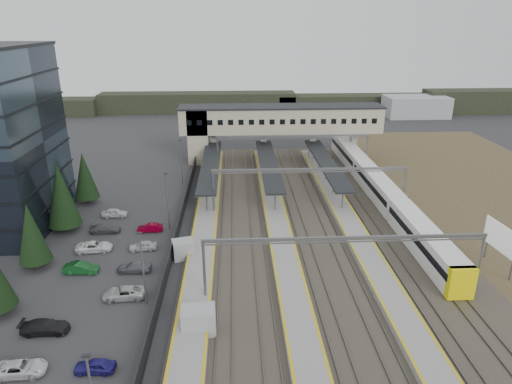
{
  "coord_description": "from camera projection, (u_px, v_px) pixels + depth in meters",
  "views": [
    {
      "loc": [
        1.28,
        -47.8,
        27.11
      ],
      "look_at": [
        4.16,
        13.12,
        4.0
      ],
      "focal_mm": 32.0,
      "sensor_mm": 36.0,
      "label": 1
    }
  ],
  "objects": [
    {
      "name": "ground",
      "position": [
        226.0,
        263.0,
        54.2
      ],
      "size": [
        220.0,
        220.0,
        0.0
      ],
      "primitive_type": "plane",
      "color": "#2B2B2D",
      "rests_on": "ground"
    },
    {
      "name": "conifer_row",
      "position": [
        15.0,
        246.0,
        47.91
      ],
      "size": [
        4.42,
        49.82,
        9.5
      ],
      "color": "black",
      "rests_on": "ground"
    },
    {
      "name": "car_park",
      "position": [
        92.0,
        298.0,
        46.38
      ],
      "size": [
        10.64,
        44.31,
        1.3
      ],
      "color": "#862400",
      "rests_on": "ground"
    },
    {
      "name": "lampposts",
      "position": [
        157.0,
        227.0,
        53.48
      ],
      "size": [
        0.5,
        53.25,
        8.07
      ],
      "color": "slate",
      "rests_on": "ground"
    },
    {
      "name": "fence",
      "position": [
        176.0,
        238.0,
        58.23
      ],
      "size": [
        0.08,
        90.0,
        2.0
      ],
      "color": "#26282B",
      "rests_on": "ground"
    },
    {
      "name": "relay_cabin_near",
      "position": [
        199.0,
        321.0,
        41.7
      ],
      "size": [
        3.25,
        2.48,
        2.58
      ],
      "color": "#9FA2A5",
      "rests_on": "ground"
    },
    {
      "name": "relay_cabin_far",
      "position": [
        183.0,
        249.0,
        55.07
      ],
      "size": [
        2.91,
        2.62,
        2.25
      ],
      "color": "#9FA2A5",
      "rests_on": "ground"
    },
    {
      "name": "rail_corridor",
      "position": [
        299.0,
        240.0,
        59.18
      ],
      "size": [
        34.0,
        90.0,
        0.92
      ],
      "color": "#343128",
      "rests_on": "ground"
    },
    {
      "name": "canopies",
      "position": [
        269.0,
        164.0,
        78.34
      ],
      "size": [
        23.1,
        30.0,
        3.28
      ],
      "color": "black",
      "rests_on": "ground"
    },
    {
      "name": "footbridge",
      "position": [
        267.0,
        122.0,
        90.96
      ],
      "size": [
        40.4,
        6.4,
        11.2
      ],
      "color": "#BBAC92",
      "rests_on": "ground"
    },
    {
      "name": "gantries",
      "position": [
        324.0,
        205.0,
        55.41
      ],
      "size": [
        28.4,
        62.28,
        7.17
      ],
      "color": "slate",
      "rests_on": "ground"
    },
    {
      "name": "train",
      "position": [
        377.0,
        187.0,
        73.06
      ],
      "size": [
        2.8,
        58.5,
        3.53
      ],
      "color": "white",
      "rests_on": "ground"
    },
    {
      "name": "billboard",
      "position": [
        502.0,
        240.0,
        51.72
      ],
      "size": [
        0.71,
        6.3,
        5.42
      ],
      "color": "slate",
      "rests_on": "ground"
    },
    {
      "name": "treeline_far",
      "position": [
        308.0,
        103.0,
        140.4
      ],
      "size": [
        170.0,
        19.0,
        7.0
      ],
      "color": "black",
      "rests_on": "ground"
    }
  ]
}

